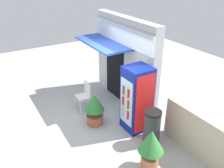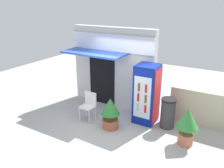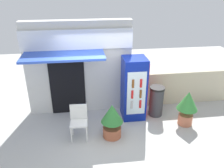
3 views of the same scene
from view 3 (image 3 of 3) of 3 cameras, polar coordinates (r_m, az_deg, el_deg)
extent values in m
plane|color=#B2B2AD|center=(6.26, -0.91, -12.98)|extent=(16.00, 16.00, 0.00)
cube|color=silver|center=(6.91, -8.21, 3.97)|extent=(3.11, 0.29, 2.81)
cube|color=white|center=(6.47, -8.70, 10.91)|extent=(3.11, 0.08, 0.56)
cube|color=blue|center=(6.15, -12.03, 6.92)|extent=(2.15, 0.95, 0.06)
cube|color=black|center=(6.94, -11.07, 0.01)|extent=(1.03, 0.03, 1.95)
cube|color=navy|center=(6.67, 5.42, -1.09)|extent=(0.66, 0.67, 1.86)
cube|color=silver|center=(6.37, 6.10, -2.45)|extent=(0.53, 0.02, 1.30)
cube|color=red|center=(6.76, 8.23, -0.92)|extent=(0.02, 0.61, 1.67)
cylinder|color=#B2B2B7|center=(6.49, 4.95, -5.15)|extent=(0.06, 0.06, 0.24)
cylinder|color=red|center=(6.54, 7.07, -4.98)|extent=(0.06, 0.06, 0.24)
cylinder|color=red|center=(6.33, 5.09, -2.59)|extent=(0.06, 0.06, 0.24)
cylinder|color=brown|center=(6.38, 7.16, -2.45)|extent=(0.06, 0.06, 0.24)
cylinder|color=brown|center=(6.19, 5.27, 0.08)|extent=(0.06, 0.06, 0.24)
cylinder|color=red|center=(6.24, 7.27, 0.20)|extent=(0.06, 0.06, 0.24)
cylinder|color=silver|center=(6.01, -10.10, -12.50)|extent=(0.04, 0.04, 0.46)
cylinder|color=silver|center=(5.98, -6.34, -12.44)|extent=(0.04, 0.04, 0.46)
cylinder|color=silver|center=(6.28, -9.85, -10.66)|extent=(0.04, 0.04, 0.46)
cylinder|color=silver|center=(6.25, -6.27, -10.58)|extent=(0.04, 0.04, 0.46)
cube|color=silver|center=(5.98, -8.28, -9.62)|extent=(0.46, 0.41, 0.04)
cube|color=silver|center=(6.00, -8.33, -6.84)|extent=(0.44, 0.06, 0.43)
cylinder|color=#AD5B3D|center=(6.19, 0.01, -11.79)|extent=(0.48, 0.48, 0.29)
cylinder|color=brown|center=(6.05, 0.01, -10.02)|extent=(0.05, 0.05, 0.18)
cone|color=#2D7533|center=(5.87, 0.01, -7.34)|extent=(0.57, 0.57, 0.49)
cylinder|color=#BC6B4C|center=(6.97, 17.78, -8.34)|extent=(0.40, 0.40, 0.32)
cylinder|color=brown|center=(6.84, 18.05, -6.57)|extent=(0.05, 0.05, 0.18)
cone|color=#388C3D|center=(6.67, 18.45, -3.95)|extent=(0.58, 0.58, 0.53)
cylinder|color=#38383D|center=(7.07, 10.95, -4.42)|extent=(0.42, 0.42, 0.87)
cylinder|color=black|center=(6.86, 11.26, -1.02)|extent=(0.44, 0.44, 0.06)
cube|color=beige|center=(8.05, 18.41, -0.61)|extent=(2.83, 0.24, 1.10)
camera|label=1|loc=(6.35, 63.84, 14.86)|focal=38.27mm
camera|label=2|loc=(3.72, 84.95, -1.51)|focal=36.24mm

